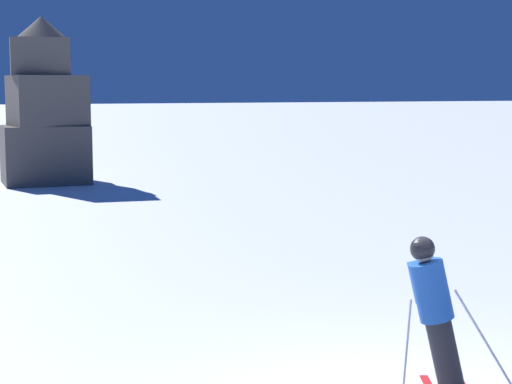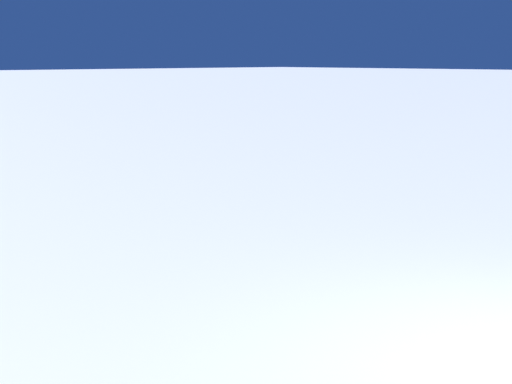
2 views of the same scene
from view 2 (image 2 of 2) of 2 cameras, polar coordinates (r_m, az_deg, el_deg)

